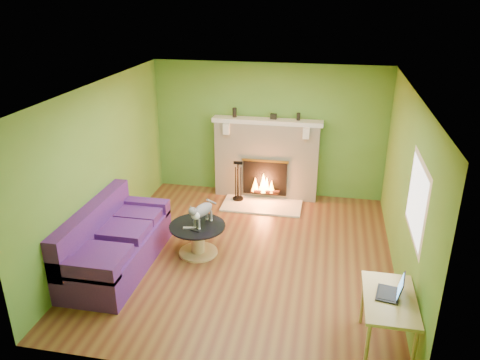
# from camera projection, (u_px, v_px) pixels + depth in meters

# --- Properties ---
(floor) EXTENTS (5.00, 5.00, 0.00)m
(floor) POSITION_uv_depth(u_px,v_px,m) (245.00, 255.00, 7.32)
(floor) COLOR brown
(floor) RESTS_ON ground
(ceiling) EXTENTS (5.00, 5.00, 0.00)m
(ceiling) POSITION_uv_depth(u_px,v_px,m) (245.00, 89.00, 6.33)
(ceiling) COLOR white
(ceiling) RESTS_ON wall_back
(wall_back) EXTENTS (5.00, 0.00, 5.00)m
(wall_back) POSITION_uv_depth(u_px,v_px,m) (268.00, 130.00, 9.10)
(wall_back) COLOR #507F29
(wall_back) RESTS_ON floor
(wall_front) EXTENTS (5.00, 0.00, 5.00)m
(wall_front) POSITION_uv_depth(u_px,v_px,m) (198.00, 272.00, 4.56)
(wall_front) COLOR #507F29
(wall_front) RESTS_ON floor
(wall_left) EXTENTS (0.00, 5.00, 5.00)m
(wall_left) POSITION_uv_depth(u_px,v_px,m) (102.00, 167.00, 7.23)
(wall_left) COLOR #507F29
(wall_left) RESTS_ON floor
(wall_right) EXTENTS (0.00, 5.00, 5.00)m
(wall_right) POSITION_uv_depth(u_px,v_px,m) (405.00, 190.00, 6.43)
(wall_right) COLOR #507F29
(wall_right) RESTS_ON floor
(window_frame) EXTENTS (0.00, 1.20, 1.20)m
(window_frame) POSITION_uv_depth(u_px,v_px,m) (417.00, 200.00, 5.52)
(window_frame) COLOR silver
(window_frame) RESTS_ON wall_right
(window_pane) EXTENTS (0.00, 1.06, 1.06)m
(window_pane) POSITION_uv_depth(u_px,v_px,m) (417.00, 200.00, 5.52)
(window_pane) COLOR white
(window_pane) RESTS_ON wall_right
(fireplace) EXTENTS (2.10, 0.46, 1.58)m
(fireplace) POSITION_uv_depth(u_px,v_px,m) (267.00, 159.00, 9.13)
(fireplace) COLOR beige
(fireplace) RESTS_ON floor
(hearth) EXTENTS (1.50, 0.75, 0.03)m
(hearth) POSITION_uv_depth(u_px,v_px,m) (262.00, 205.00, 8.95)
(hearth) COLOR #EDE4C3
(hearth) RESTS_ON floor
(mantel) EXTENTS (2.10, 0.28, 0.08)m
(mantel) POSITION_uv_depth(u_px,v_px,m) (267.00, 121.00, 8.82)
(mantel) COLOR beige
(mantel) RESTS_ON fireplace
(sofa) EXTENTS (0.96, 2.13, 0.96)m
(sofa) POSITION_uv_depth(u_px,v_px,m) (113.00, 244.00, 6.90)
(sofa) COLOR #441B69
(sofa) RESTS_ON floor
(coffee_table) EXTENTS (0.87, 0.87, 0.49)m
(coffee_table) POSITION_uv_depth(u_px,v_px,m) (198.00, 237.00, 7.26)
(coffee_table) COLOR tan
(coffee_table) RESTS_ON floor
(desk) EXTENTS (0.57, 0.98, 0.72)m
(desk) POSITION_uv_depth(u_px,v_px,m) (389.00, 304.00, 5.16)
(desk) COLOR tan
(desk) RESTS_ON floor
(cat) EXTENTS (0.44, 0.69, 0.40)m
(cat) POSITION_uv_depth(u_px,v_px,m) (203.00, 213.00, 7.14)
(cat) COLOR #5E5E63
(cat) RESTS_ON coffee_table
(remote_silver) EXTENTS (0.18, 0.08, 0.02)m
(remote_silver) POSITION_uv_depth(u_px,v_px,m) (189.00, 228.00, 7.09)
(remote_silver) COLOR gray
(remote_silver) RESTS_ON coffee_table
(remote_black) EXTENTS (0.16, 0.09, 0.02)m
(remote_black) POSITION_uv_depth(u_px,v_px,m) (195.00, 230.00, 7.01)
(remote_black) COLOR black
(remote_black) RESTS_ON coffee_table
(laptop) EXTENTS (0.33, 0.37, 0.24)m
(laptop) POSITION_uv_depth(u_px,v_px,m) (389.00, 286.00, 5.13)
(laptop) COLOR black
(laptop) RESTS_ON desk
(fire_tools) EXTENTS (0.21, 0.21, 0.79)m
(fire_tools) POSITION_uv_depth(u_px,v_px,m) (238.00, 181.00, 9.02)
(fire_tools) COLOR black
(fire_tools) RESTS_ON hearth
(mantel_vase_left) EXTENTS (0.08, 0.08, 0.18)m
(mantel_vase_left) POSITION_uv_depth(u_px,v_px,m) (235.00, 112.00, 8.91)
(mantel_vase_left) COLOR black
(mantel_vase_left) RESTS_ON mantel
(mantel_vase_right) EXTENTS (0.07, 0.07, 0.14)m
(mantel_vase_right) POSITION_uv_depth(u_px,v_px,m) (298.00, 117.00, 8.70)
(mantel_vase_right) COLOR black
(mantel_vase_right) RESTS_ON mantel
(mantel_box) EXTENTS (0.12, 0.08, 0.10)m
(mantel_box) POSITION_uv_depth(u_px,v_px,m) (273.00, 116.00, 8.79)
(mantel_box) COLOR black
(mantel_box) RESTS_ON mantel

